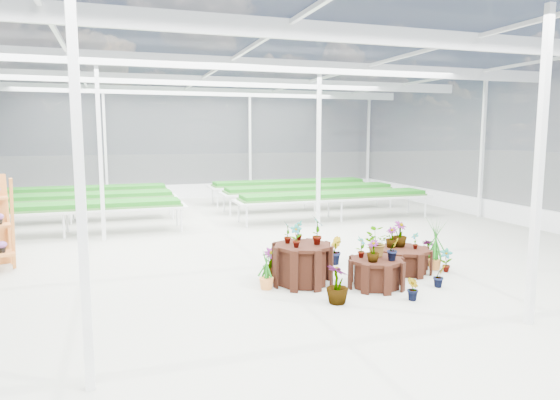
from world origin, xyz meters
name	(u,v)px	position (x,y,z in m)	size (l,w,h in m)	color
ground_plane	(257,270)	(0.00, 0.00, 0.00)	(24.00, 24.00, 0.00)	gray
greenhouse_shell	(256,159)	(0.00, 0.00, 2.25)	(18.00, 24.00, 4.50)	white
steel_frame	(256,159)	(0.00, 0.00, 2.25)	(18.00, 24.00, 4.50)	silver
nursery_benches	(199,203)	(0.00, 7.20, 0.42)	(16.00, 7.00, 0.84)	silver
plinth_tall	(302,264)	(0.54, -1.15, 0.37)	(1.09, 1.09, 0.75)	black
plinth_mid	(376,273)	(1.74, -1.75, 0.26)	(0.99, 0.99, 0.52)	black
plinth_low	(403,260)	(2.74, -1.05, 0.24)	(1.08, 1.08, 0.48)	black
nursery_plants	(363,252)	(1.82, -1.10, 0.49)	(4.14, 2.90, 1.29)	#155E14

